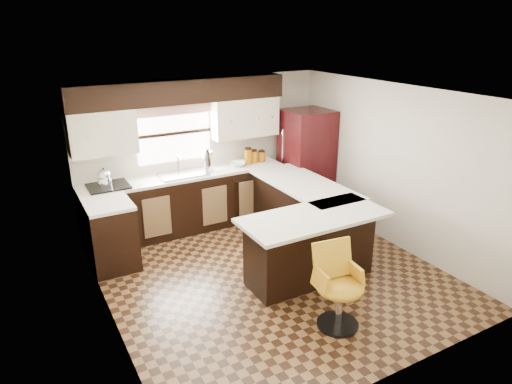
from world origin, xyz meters
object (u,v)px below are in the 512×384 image
peninsula_long (301,214)px  refrigerator (306,162)px  bar_chair (340,288)px  peninsula_return (310,248)px

peninsula_long → refrigerator: refrigerator is taller
refrigerator → bar_chair: bearing=-118.6°
peninsula_return → refrigerator: refrigerator is taller
peninsula_return → bar_chair: size_ratio=1.72×
refrigerator → bar_chair: refrigerator is taller
peninsula_long → bar_chair: size_ratio=2.03×
peninsula_return → bar_chair: 1.04m
peninsula_return → peninsula_long: bearing=61.7°
peninsula_return → bar_chair: bearing=-107.2°
refrigerator → bar_chair: (-1.62, -2.98, -0.43)m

